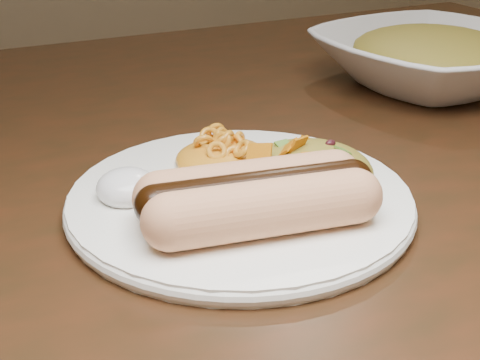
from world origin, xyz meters
name	(u,v)px	position (x,y,z in m)	size (l,w,h in m)	color
table	(112,251)	(0.00, 0.00, 0.66)	(1.60, 0.90, 0.75)	#36190C
plate	(240,200)	(0.07, -0.13, 0.76)	(0.26, 0.26, 0.01)	white
hotdog	(258,196)	(0.06, -0.18, 0.78)	(0.14, 0.09, 0.04)	tan
mac_and_cheese	(222,145)	(0.08, -0.08, 0.78)	(0.08, 0.07, 0.03)	orange
sour_cream	(127,180)	(-0.01, -0.10, 0.78)	(0.05, 0.05, 0.03)	white
taco_salad	(308,159)	(0.13, -0.14, 0.78)	(0.11, 0.10, 0.05)	#B06A1E
serving_bowl	(431,60)	(0.41, 0.05, 0.78)	(0.25, 0.25, 0.06)	silver
bowl_filling	(433,44)	(0.41, 0.05, 0.80)	(0.18, 0.18, 0.05)	#B06A1E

